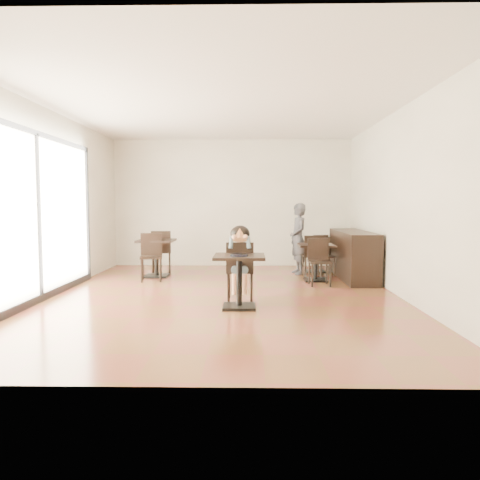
{
  "coord_description": "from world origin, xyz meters",
  "views": [
    {
      "loc": [
        0.44,
        -7.93,
        1.59
      ],
      "look_at": [
        0.29,
        -0.41,
        1.0
      ],
      "focal_mm": 35.0,
      "sensor_mm": 36.0,
      "label": 1
    }
  ],
  "objects_px": {
    "chair_back_a": "(318,252)",
    "chair_back_b": "(325,257)",
    "cafe_table_mid": "(316,263)",
    "chair_left_a": "(161,252)",
    "child_table": "(239,282)",
    "cafe_table_left": "(157,258)",
    "child": "(240,263)",
    "child_chair": "(240,271)",
    "cafe_table_back": "(315,257)",
    "chair_left_b": "(151,257)",
    "adult_patron": "(298,239)",
    "chair_mid_b": "(320,262)",
    "chair_mid_a": "(312,256)"
  },
  "relations": [
    {
      "from": "chair_back_a",
      "to": "chair_back_b",
      "type": "height_order",
      "value": "same"
    },
    {
      "from": "cafe_table_mid",
      "to": "chair_left_a",
      "type": "distance_m",
      "value": 3.53
    },
    {
      "from": "child_table",
      "to": "cafe_table_left",
      "type": "relative_size",
      "value": 1.0
    },
    {
      "from": "child",
      "to": "cafe_table_left",
      "type": "distance_m",
      "value": 3.09
    },
    {
      "from": "child_chair",
      "to": "cafe_table_back",
      "type": "relative_size",
      "value": 1.4
    },
    {
      "from": "cafe_table_left",
      "to": "chair_left_b",
      "type": "height_order",
      "value": "chair_left_b"
    },
    {
      "from": "cafe_table_left",
      "to": "chair_left_a",
      "type": "height_order",
      "value": "chair_left_a"
    },
    {
      "from": "child_chair",
      "to": "chair_left_b",
      "type": "relative_size",
      "value": 1.0
    },
    {
      "from": "child",
      "to": "child_chair",
      "type": "bearing_deg",
      "value": 90.0
    },
    {
      "from": "cafe_table_mid",
      "to": "chair_left_b",
      "type": "bearing_deg",
      "value": -178.58
    },
    {
      "from": "adult_patron",
      "to": "chair_left_b",
      "type": "xyz_separation_m",
      "value": [
        -3.11,
        -1.04,
        -0.31
      ]
    },
    {
      "from": "child",
      "to": "cafe_table_mid",
      "type": "relative_size",
      "value": 1.62
    },
    {
      "from": "cafe_table_mid",
      "to": "child_chair",
      "type": "bearing_deg",
      "value": -127.3
    },
    {
      "from": "child_chair",
      "to": "chair_mid_b",
      "type": "distance_m",
      "value": 2.09
    },
    {
      "from": "adult_patron",
      "to": "chair_mid_b",
      "type": "relative_size",
      "value": 1.76
    },
    {
      "from": "cafe_table_mid",
      "to": "chair_left_b",
      "type": "distance_m",
      "value": 3.38
    },
    {
      "from": "cafe_table_left",
      "to": "chair_back_b",
      "type": "distance_m",
      "value": 3.69
    },
    {
      "from": "chair_left_a",
      "to": "chair_left_b",
      "type": "height_order",
      "value": "same"
    },
    {
      "from": "chair_left_b",
      "to": "chair_back_b",
      "type": "bearing_deg",
      "value": 2.59
    },
    {
      "from": "chair_back_a",
      "to": "cafe_table_mid",
      "type": "bearing_deg",
      "value": 68.15
    },
    {
      "from": "chair_mid_b",
      "to": "chair_back_a",
      "type": "height_order",
      "value": "chair_mid_b"
    },
    {
      "from": "child_chair",
      "to": "chair_left_a",
      "type": "relative_size",
      "value": 1.0
    },
    {
      "from": "child_chair",
      "to": "chair_left_a",
      "type": "height_order",
      "value": "same"
    },
    {
      "from": "child_chair",
      "to": "chair_mid_b",
      "type": "xyz_separation_m",
      "value": [
        1.52,
        1.44,
        -0.03
      ]
    },
    {
      "from": "child_chair",
      "to": "cafe_table_mid",
      "type": "height_order",
      "value": "child_chair"
    },
    {
      "from": "chair_mid_a",
      "to": "chair_mid_b",
      "type": "height_order",
      "value": "same"
    },
    {
      "from": "cafe_table_mid",
      "to": "cafe_table_left",
      "type": "relative_size",
      "value": 0.93
    },
    {
      "from": "child",
      "to": "chair_back_b",
      "type": "distance_m",
      "value": 3.26
    },
    {
      "from": "chair_mid_a",
      "to": "chair_back_a",
      "type": "bearing_deg",
      "value": -106.25
    },
    {
      "from": "child",
      "to": "chair_left_b",
      "type": "xyz_separation_m",
      "value": [
        -1.86,
        1.91,
        -0.13
      ]
    },
    {
      "from": "cafe_table_back",
      "to": "chair_back_b",
      "type": "distance_m",
      "value": 0.57
    },
    {
      "from": "chair_mid_b",
      "to": "child_table",
      "type": "bearing_deg",
      "value": -129.75
    },
    {
      "from": "cafe_table_mid",
      "to": "chair_back_a",
      "type": "height_order",
      "value": "chair_back_a"
    },
    {
      "from": "chair_left_a",
      "to": "chair_mid_a",
      "type": "bearing_deg",
      "value": 162.67
    },
    {
      "from": "child",
      "to": "cafe_table_left",
      "type": "relative_size",
      "value": 1.51
    },
    {
      "from": "adult_patron",
      "to": "chair_back_a",
      "type": "height_order",
      "value": "adult_patron"
    },
    {
      "from": "child_chair",
      "to": "child",
      "type": "xyz_separation_m",
      "value": [
        0.0,
        -0.0,
        0.13
      ]
    },
    {
      "from": "cafe_table_left",
      "to": "cafe_table_back",
      "type": "height_order",
      "value": "cafe_table_left"
    },
    {
      "from": "chair_back_b",
      "to": "child_table",
      "type": "bearing_deg",
      "value": -131.51
    },
    {
      "from": "cafe_table_left",
      "to": "chair_mid_b",
      "type": "distance_m",
      "value": 3.53
    },
    {
      "from": "cafe_table_mid",
      "to": "chair_mid_b",
      "type": "xyz_separation_m",
      "value": [
        0.0,
        -0.55,
        0.08
      ]
    },
    {
      "from": "child_table",
      "to": "cafe_table_mid",
      "type": "distance_m",
      "value": 2.96
    },
    {
      "from": "adult_patron",
      "to": "chair_left_a",
      "type": "distance_m",
      "value": 3.13
    },
    {
      "from": "cafe_table_back",
      "to": "chair_back_b",
      "type": "height_order",
      "value": "chair_back_b"
    },
    {
      "from": "child_table",
      "to": "child",
      "type": "xyz_separation_m",
      "value": [
        0.0,
        0.55,
        0.21
      ]
    },
    {
      "from": "adult_patron",
      "to": "cafe_table_back",
      "type": "distance_m",
      "value": 0.69
    },
    {
      "from": "adult_patron",
      "to": "chair_back_b",
      "type": "height_order",
      "value": "adult_patron"
    },
    {
      "from": "adult_patron",
      "to": "chair_mid_b",
      "type": "xyz_separation_m",
      "value": [
        0.26,
        -1.5,
        -0.34
      ]
    },
    {
      "from": "cafe_table_back",
      "to": "chair_back_a",
      "type": "xyz_separation_m",
      "value": [
        0.14,
        0.55,
        0.07
      ]
    },
    {
      "from": "chair_mid_a",
      "to": "chair_left_b",
      "type": "bearing_deg",
      "value": 8.17
    }
  ]
}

